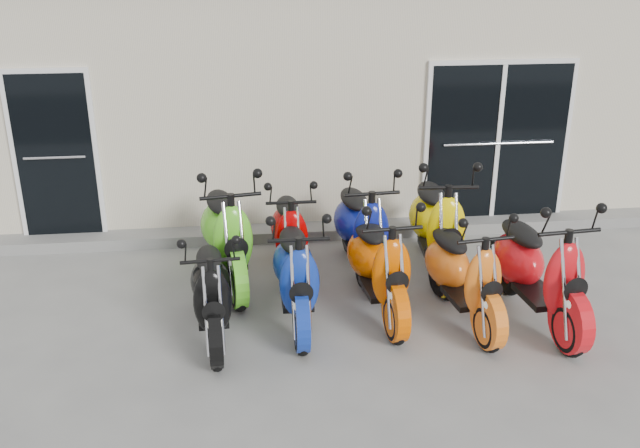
# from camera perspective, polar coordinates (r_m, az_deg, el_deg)

# --- Properties ---
(ground) EXTENTS (80.00, 80.00, 0.00)m
(ground) POSITION_cam_1_polar(r_m,az_deg,el_deg) (7.88, 0.50, -6.69)
(ground) COLOR gray
(ground) RESTS_ON ground
(building) EXTENTS (14.00, 6.00, 3.20)m
(building) POSITION_cam_1_polar(r_m,az_deg,el_deg) (12.29, -2.52, 11.68)
(building) COLOR beige
(building) RESTS_ON ground
(front_step) EXTENTS (14.00, 0.40, 0.15)m
(front_step) POSITION_cam_1_polar(r_m,az_deg,el_deg) (9.66, -0.97, -0.61)
(front_step) COLOR gray
(front_step) RESTS_ON ground
(door_left) EXTENTS (1.07, 0.08, 2.22)m
(door_left) POSITION_cam_1_polar(r_m,az_deg,el_deg) (9.66, -20.44, 5.44)
(door_left) COLOR black
(door_left) RESTS_ON front_step
(door_right) EXTENTS (2.02, 0.08, 2.22)m
(door_right) POSITION_cam_1_polar(r_m,az_deg,el_deg) (10.00, 14.01, 6.69)
(door_right) COLOR black
(door_right) RESTS_ON front_step
(scooter_front_black) EXTENTS (0.74, 1.76, 1.27)m
(scooter_front_black) POSITION_cam_1_polar(r_m,az_deg,el_deg) (7.12, -8.73, -4.48)
(scooter_front_black) COLOR black
(scooter_front_black) RESTS_ON ground
(scooter_front_blue) EXTENTS (0.68, 1.87, 1.38)m
(scooter_front_blue) POSITION_cam_1_polar(r_m,az_deg,el_deg) (7.31, -1.95, -3.03)
(scooter_front_blue) COLOR #112F9D
(scooter_front_blue) RESTS_ON ground
(scooter_front_orange_a) EXTENTS (0.84, 1.96, 1.41)m
(scooter_front_orange_a) POSITION_cam_1_polar(r_m,az_deg,el_deg) (7.51, 4.75, -2.25)
(scooter_front_orange_a) COLOR #F05800
(scooter_front_orange_a) RESTS_ON ground
(scooter_front_orange_b) EXTENTS (0.88, 1.90, 1.35)m
(scooter_front_orange_b) POSITION_cam_1_polar(r_m,az_deg,el_deg) (7.49, 11.47, -2.97)
(scooter_front_orange_b) COLOR orange
(scooter_front_orange_b) RESTS_ON ground
(scooter_front_red) EXTENTS (0.91, 2.06, 1.48)m
(scooter_front_red) POSITION_cam_1_polar(r_m,az_deg,el_deg) (7.64, 17.22, -2.50)
(scooter_front_red) COLOR red
(scooter_front_red) RESTS_ON ground
(scooter_back_green) EXTENTS (1.06, 2.16, 1.53)m
(scooter_back_green) POSITION_cam_1_polar(r_m,az_deg,el_deg) (8.20, -7.52, 0.20)
(scooter_back_green) COLOR #5FD826
(scooter_back_green) RESTS_ON ground
(scooter_back_red) EXTENTS (0.67, 1.78, 1.31)m
(scooter_back_red) POSITION_cam_1_polar(r_m,az_deg,el_deg) (8.40, -2.47, 0.09)
(scooter_back_red) COLOR #BA0001
(scooter_back_red) RESTS_ON ground
(scooter_back_blue) EXTENTS (0.84, 2.01, 1.45)m
(scooter_back_blue) POSITION_cam_1_polar(r_m,az_deg,el_deg) (8.38, 3.35, 0.55)
(scooter_back_blue) COLOR navy
(scooter_back_blue) RESTS_ON ground
(scooter_back_yellow) EXTENTS (0.91, 2.13, 1.54)m
(scooter_back_yellow) POSITION_cam_1_polar(r_m,az_deg,el_deg) (8.50, 9.39, 0.92)
(scooter_back_yellow) COLOR #FFE200
(scooter_back_yellow) RESTS_ON ground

